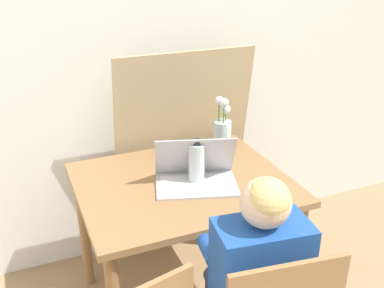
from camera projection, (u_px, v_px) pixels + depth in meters
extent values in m
cube|color=white|center=(173.00, 32.00, 2.36)|extent=(6.40, 0.05, 2.50)
cube|color=olive|center=(183.00, 184.00, 2.02)|extent=(0.93, 0.77, 0.03)
cylinder|color=olive|center=(296.00, 268.00, 2.02)|extent=(0.05, 0.05, 0.67)
cylinder|color=olive|center=(84.00, 230.00, 2.29)|extent=(0.05, 0.05, 0.67)
cylinder|color=olive|center=(229.00, 198.00, 2.59)|extent=(0.05, 0.05, 0.67)
cube|color=#1E4C9E|center=(260.00, 277.00, 1.52)|extent=(0.33, 0.22, 0.42)
sphere|color=beige|center=(266.00, 203.00, 1.40)|extent=(0.17, 0.17, 0.17)
sphere|color=#D8BC72|center=(268.00, 199.00, 1.38)|extent=(0.14, 0.14, 0.14)
cylinder|color=#1E4C9E|center=(270.00, 231.00, 1.73)|extent=(0.09, 0.25, 0.06)
cylinder|color=#1E4C9E|center=(205.00, 242.00, 1.67)|extent=(0.09, 0.25, 0.06)
cube|color=#B2B2B7|center=(196.00, 185.00, 1.97)|extent=(0.41, 0.33, 0.01)
cube|color=silver|center=(196.00, 183.00, 1.97)|extent=(0.35, 0.25, 0.00)
cube|color=#B2B2B7|center=(195.00, 156.00, 1.98)|extent=(0.37, 0.22, 0.21)
cube|color=#19284C|center=(195.00, 156.00, 1.98)|extent=(0.33, 0.19, 0.18)
cylinder|color=silver|center=(222.00, 141.00, 2.15)|extent=(0.09, 0.09, 0.21)
cylinder|color=#3D7A38|center=(225.00, 131.00, 2.15)|extent=(0.01, 0.01, 0.22)
sphere|color=white|center=(226.00, 109.00, 2.10)|extent=(0.04, 0.04, 0.04)
cylinder|color=#3D7A38|center=(218.00, 127.00, 2.13)|extent=(0.01, 0.01, 0.27)
sphere|color=white|center=(219.00, 100.00, 2.08)|extent=(0.04, 0.04, 0.04)
cylinder|color=#3D7A38|center=(223.00, 129.00, 2.11)|extent=(0.01, 0.01, 0.26)
sphere|color=white|center=(224.00, 103.00, 2.05)|extent=(0.04, 0.04, 0.04)
cylinder|color=silver|center=(197.00, 164.00, 1.96)|extent=(0.07, 0.07, 0.19)
cylinder|color=#262628|center=(197.00, 142.00, 1.92)|extent=(0.04, 0.04, 0.02)
cube|color=tan|center=(182.00, 155.00, 2.50)|extent=(0.75, 0.18, 1.20)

